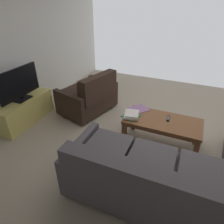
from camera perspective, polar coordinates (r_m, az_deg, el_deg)
ground_plane at (r=3.47m, az=15.25°, el=-8.71°), size 5.97×5.97×0.01m
wall_right at (r=4.28m, az=-26.69°, el=17.72°), size 0.12×5.97×2.81m
sofa_main at (r=2.35m, az=10.00°, el=-18.80°), size 1.89×0.92×0.82m
loveseat_near at (r=4.08m, az=-6.57°, el=4.65°), size 1.02×1.26×0.87m
coffee_table at (r=3.17m, az=14.47°, el=-3.45°), size 1.17×0.59×0.48m
tv_stand at (r=4.12m, az=-23.87°, el=0.41°), size 0.43×1.20×0.48m
flat_tv at (r=3.90m, az=-25.54°, el=7.42°), size 0.21×0.91×0.59m
book_stack at (r=3.12m, az=5.70°, el=-0.77°), size 0.29×0.33×0.07m
tv_remote at (r=3.18m, az=16.06°, el=-1.82°), size 0.06×0.16×0.02m
loose_magazine at (r=3.36m, az=7.73°, el=0.87°), size 0.39×0.40×0.01m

